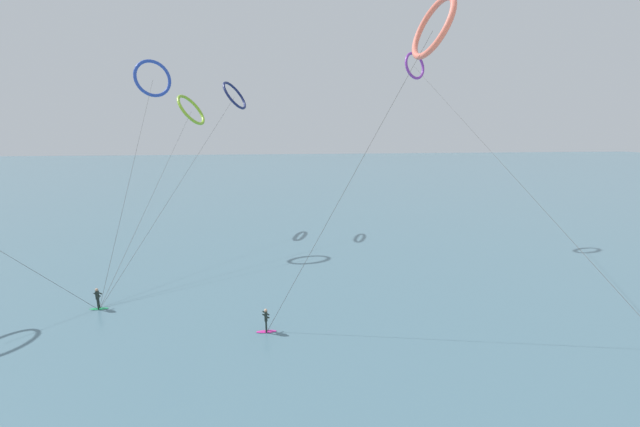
{
  "coord_description": "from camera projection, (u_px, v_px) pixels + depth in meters",
  "views": [
    {
      "loc": [
        -2.95,
        -3.04,
        13.84
      ],
      "look_at": [
        0.0,
        21.77,
        8.39
      ],
      "focal_mm": 22.26,
      "sensor_mm": 36.0,
      "label": 1
    }
  ],
  "objects": [
    {
      "name": "sea_water",
      "position": [
        284.0,
        178.0,
        109.82
      ],
      "size": [
        400.0,
        200.0,
        0.08
      ],
      "primitive_type": "cube",
      "color": "slate",
      "rests_on": "ground"
    },
    {
      "name": "surfer_emerald",
      "position": [
        98.0,
        300.0,
        30.49
      ],
      "size": [
        1.4,
        0.62,
        1.7
      ],
      "rotation": [
        0.0,
        0.0,
        4.87
      ],
      "color": "#199351",
      "rests_on": "ground"
    },
    {
      "name": "surfer_magenta",
      "position": [
        266.0,
        322.0,
        27.08
      ],
      "size": [
        1.4,
        0.59,
        1.7
      ],
      "rotation": [
        0.0,
        0.0,
        4.72
      ],
      "color": "#CC288E",
      "rests_on": "ground"
    },
    {
      "name": "kite_cobalt",
      "position": [
        153.0,
        79.0,
        43.96
      ],
      "size": [
        3.91,
        19.38,
        21.19
      ],
      "rotation": [
        0.0,
        0.0,
        0.59
      ],
      "color": "#2647B7",
      "rests_on": "ground"
    },
    {
      "name": "kite_violet",
      "position": [
        415.0,
        66.0,
        47.29
      ],
      "size": [
        4.62,
        39.05,
        22.69
      ],
      "rotation": [
        0.0,
        0.0,
        0.52
      ],
      "color": "purple",
      "rests_on": "ground"
    },
    {
      "name": "kite_navy",
      "position": [
        234.0,
        96.0,
        52.12
      ],
      "size": [
        10.88,
        27.5,
        19.78
      ],
      "rotation": [
        0.0,
        0.0,
        1.19
      ],
      "color": "navy",
      "rests_on": "ground"
    },
    {
      "name": "kite_lime",
      "position": [
        191.0,
        110.0,
        52.84
      ],
      "size": [
        5.19,
        28.78,
        18.15
      ],
      "rotation": [
        0.0,
        0.0,
        1.23
      ],
      "color": "#8CC62D",
      "rests_on": "ground"
    },
    {
      "name": "kite_coral",
      "position": [
        433.0,
        28.0,
        26.63
      ],
      "size": [
        13.0,
        4.8,
        22.53
      ],
      "rotation": [
        0.0,
        0.0,
        4.85
      ],
      "color": "#EA7260",
      "rests_on": "ground"
    }
  ]
}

